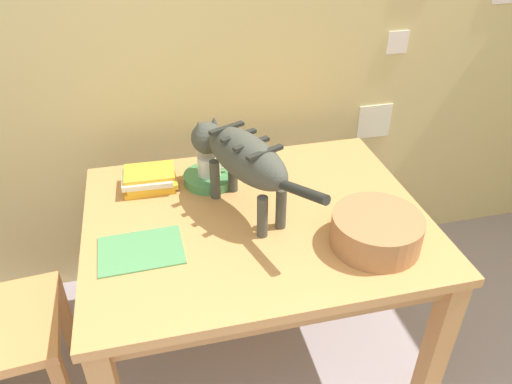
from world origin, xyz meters
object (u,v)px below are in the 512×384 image
at_px(book_stack, 149,180).
at_px(wicker_basket, 376,230).
at_px(magazine, 141,250).
at_px(cat, 240,156).
at_px(saucer_bowl, 210,178).
at_px(dining_table, 256,236).
at_px(coffee_mug, 210,165).

bearing_deg(book_stack, wicker_basket, -36.31).
distance_m(magazine, wicker_basket, 0.75).
bearing_deg(cat, saucer_bowl, 90.00).
height_order(dining_table, cat, cat).
xyz_separation_m(dining_table, saucer_bowl, (-0.12, 0.26, 0.11)).
distance_m(dining_table, book_stack, 0.46).
distance_m(book_stack, wicker_basket, 0.85).
xyz_separation_m(saucer_bowl, book_stack, (-0.23, 0.01, 0.02)).
bearing_deg(cat, wicker_basket, -62.41).
bearing_deg(wicker_basket, dining_table, 144.71).
bearing_deg(wicker_basket, cat, 141.09).
xyz_separation_m(dining_table, cat, (-0.04, 0.06, 0.30)).
relative_size(dining_table, coffee_mug, 9.24).
height_order(book_stack, wicker_basket, wicker_basket).
distance_m(dining_table, coffee_mug, 0.33).
relative_size(book_stack, wicker_basket, 0.70).
distance_m(saucer_bowl, coffee_mug, 0.06).
height_order(saucer_bowl, book_stack, book_stack).
bearing_deg(coffee_mug, saucer_bowl, 180.00).
relative_size(dining_table, saucer_bowl, 5.84).
bearing_deg(book_stack, coffee_mug, -2.21).
relative_size(cat, coffee_mug, 5.03).
height_order(dining_table, magazine, magazine).
bearing_deg(book_stack, dining_table, -37.25).
height_order(coffee_mug, book_stack, coffee_mug).
bearing_deg(dining_table, wicker_basket, -35.29).
distance_m(cat, wicker_basket, 0.51).
relative_size(saucer_bowl, coffee_mug, 1.58).
relative_size(magazine, wicker_basket, 0.92).
xyz_separation_m(cat, wicker_basket, (0.38, -0.30, -0.15)).
relative_size(saucer_bowl, wicker_basket, 0.70).
distance_m(dining_table, wicker_basket, 0.44).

